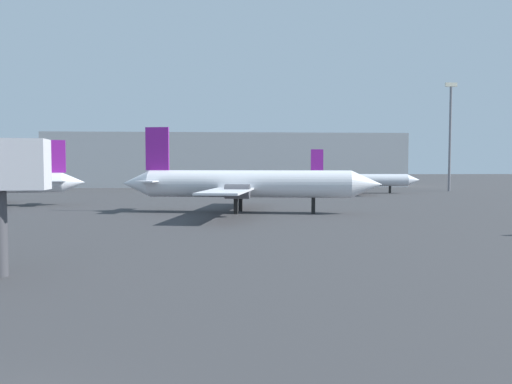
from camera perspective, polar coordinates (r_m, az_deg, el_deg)
airplane_distant at (r=54.64m, az=-1.19°, el=0.94°), size 29.37×25.90×9.65m
airplane_far_right at (r=95.63m, az=11.88°, el=1.37°), size 23.26×20.63×8.41m
light_mast_right at (r=109.20m, az=21.72°, el=6.63°), size 2.40×0.50×22.34m
terminal_building at (r=127.67m, az=-3.30°, el=3.69°), size 88.53×20.09×13.33m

